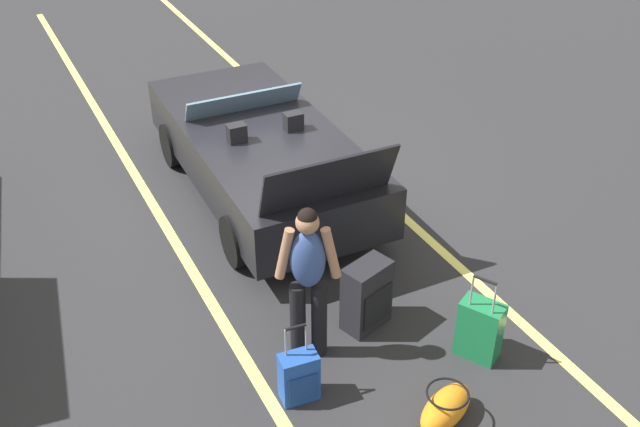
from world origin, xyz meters
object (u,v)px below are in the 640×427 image
Objects in this scene: traveler_person at (308,276)px; suitcase_large_black at (367,296)px; suitcase_medium_bright at (480,330)px; duffel_bag at (446,408)px; convertible_car at (255,147)px; suitcase_small_carryon at (299,377)px.

suitcase_large_black is at bearing -56.11° from traveler_person.
duffel_bag is at bearing -173.75° from suitcase_medium_bright.
suitcase_large_black reaches higher than duffel_bag.
suitcase_large_black is 0.77× the size of suitcase_medium_bright.
suitcase_medium_bright is (-0.86, -0.73, -0.05)m from suitcase_large_black.
suitcase_large_black is (-3.01, 0.09, -0.22)m from convertible_car.
suitcase_medium_bright reaches higher than suitcase_large_black.
traveler_person is at bearing 27.48° from duffel_bag.
suitcase_large_black is 1.41m from duffel_bag.
suitcase_medium_bright is (-3.87, -0.64, -0.28)m from convertible_car.
suitcase_medium_bright is 1.78m from suitcase_small_carryon.
suitcase_small_carryon is at bearing 164.18° from convertible_car.
convertible_car is 2.54× the size of traveler_person.
suitcase_medium_bright reaches higher than duffel_bag.
suitcase_medium_bright is at bearing -92.28° from traveler_person.
duffel_bag is (-0.82, -1.01, -0.09)m from suitcase_small_carryon.
convertible_car reaches higher than suitcase_medium_bright.
suitcase_small_carryon is at bearing 170.95° from traveler_person.
suitcase_medium_bright is 1.37× the size of duffel_bag.
duffel_bag is at bearing -126.64° from traveler_person.
suitcase_large_black is at bearing 179.75° from convertible_car.
duffel_bag is at bearing -18.34° from suitcase_large_black.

